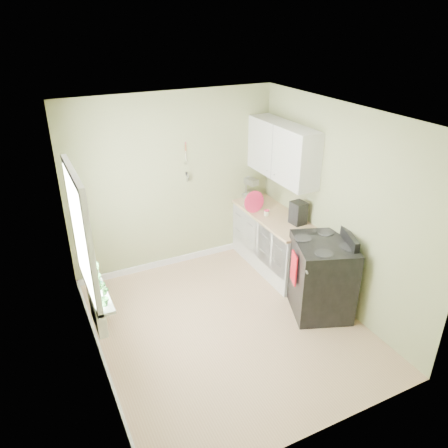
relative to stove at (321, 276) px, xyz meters
name	(u,v)px	position (x,y,z in m)	size (l,w,h in m)	color
floor	(228,326)	(-1.28, 0.21, -0.53)	(3.20, 3.60, 0.02)	tan
ceiling	(228,115)	(-1.28, 0.21, 2.19)	(3.20, 3.60, 0.02)	white
wall_back	(174,183)	(-1.28, 2.02, 0.83)	(3.20, 0.02, 2.70)	tan
wall_left	(86,265)	(-2.89, 0.21, 0.83)	(0.02, 3.60, 2.70)	tan
wall_right	(338,208)	(0.33, 0.21, 0.83)	(0.02, 3.60, 2.70)	tan
base_cabinets	(274,242)	(0.02, 1.21, -0.08)	(0.60, 1.60, 0.87)	white
countertop	(275,216)	(0.01, 1.21, 0.37)	(0.64, 1.60, 0.04)	#D4B182
upper_cabinets	(282,151)	(0.15, 1.31, 1.33)	(0.35, 1.40, 0.80)	white
window	(81,235)	(-2.86, 0.51, 1.03)	(0.06, 1.14, 1.44)	white
window_sill	(96,286)	(-2.79, 0.51, 0.36)	(0.18, 1.14, 0.04)	white
radiator	(98,313)	(-2.82, 0.46, 0.03)	(0.12, 0.50, 0.35)	white
wall_utensils	(186,168)	(-1.08, 1.99, 1.05)	(0.02, 0.14, 0.58)	#D4B182
stove	(321,276)	(0.00, 0.00, 0.00)	(1.00, 1.04, 1.15)	black
stand_mixer	(250,189)	(-0.01, 1.95, 0.55)	(0.25, 0.34, 0.38)	#B2B2B7
kettle	(249,203)	(-0.23, 1.57, 0.48)	(0.18, 0.11, 0.18)	silver
coffee_maker	(298,213)	(0.14, 0.81, 0.55)	(0.21, 0.22, 0.33)	black
red_tray	(254,202)	(-0.23, 1.43, 0.56)	(0.34, 0.34, 0.02)	#C52146
jar	(267,213)	(-0.11, 1.24, 0.44)	(0.08, 0.08, 0.09)	#BAB693
plant_a	(103,294)	(-2.78, 0.08, 0.53)	(0.16, 0.11, 0.30)	#2E702C
plant_b	(95,274)	(-2.78, 0.53, 0.51)	(0.15, 0.12, 0.27)	#2E702C
plant_c	(91,263)	(-2.78, 0.75, 0.54)	(0.17, 0.17, 0.31)	#2E702C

